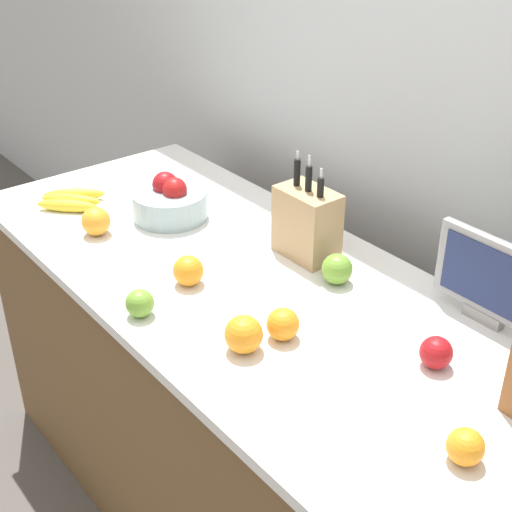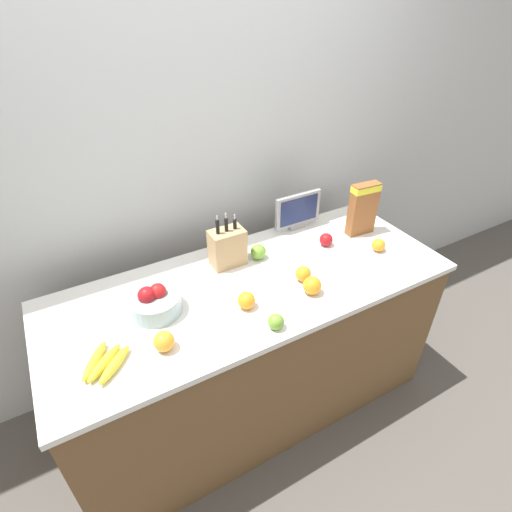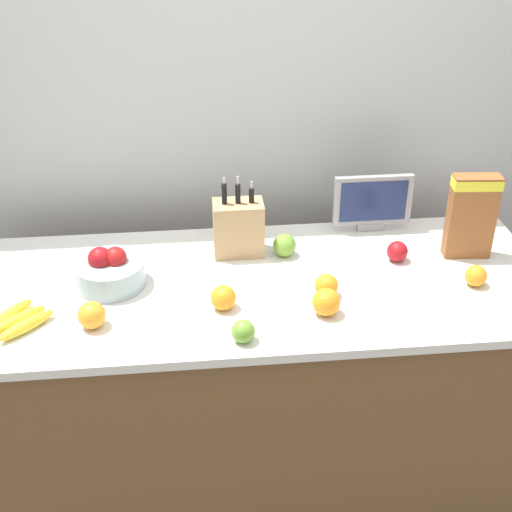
{
  "view_description": "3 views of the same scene",
  "coord_description": "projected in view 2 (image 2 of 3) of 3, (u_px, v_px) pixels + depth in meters",
  "views": [
    {
      "loc": [
        1.22,
        -0.98,
        1.88
      ],
      "look_at": [
        -0.06,
        0.04,
        0.95
      ],
      "focal_mm": 50.0,
      "sensor_mm": 36.0,
      "label": 1
    },
    {
      "loc": [
        -0.72,
        -1.31,
        2.11
      ],
      "look_at": [
        0.03,
        0.02,
        1.04
      ],
      "focal_mm": 28.0,
      "sensor_mm": 36.0,
      "label": 2
    },
    {
      "loc": [
        -0.19,
        -1.96,
        2.18
      ],
      "look_at": [
        0.01,
        0.04,
        0.99
      ],
      "focal_mm": 50.0,
      "sensor_mm": 36.0,
      "label": 3
    }
  ],
  "objects": [
    {
      "name": "orange_mid_right",
      "position": [
        303.0,
        274.0,
        1.91
      ],
      "size": [
        0.08,
        0.08,
        0.08
      ],
      "primitive_type": "sphere",
      "color": "orange",
      "rests_on": "counter"
    },
    {
      "name": "apple_middle",
      "position": [
        258.0,
        252.0,
        2.06
      ],
      "size": [
        0.08,
        0.08,
        0.08
      ],
      "primitive_type": "sphere",
      "color": "#6B9E33",
      "rests_on": "counter"
    },
    {
      "name": "fruit_bowl",
      "position": [
        155.0,
        302.0,
        1.72
      ],
      "size": [
        0.23,
        0.23,
        0.14
      ],
      "color": "#99B2B7",
      "rests_on": "counter"
    },
    {
      "name": "cereal_box",
      "position": [
        363.0,
        207.0,
        2.19
      ],
      "size": [
        0.17,
        0.08,
        0.3
      ],
      "rotation": [
        0.0,
        0.0,
        -0.09
      ],
      "color": "brown",
      "rests_on": "counter"
    },
    {
      "name": "banana_bunch",
      "position": [
        105.0,
        363.0,
        1.49
      ],
      "size": [
        0.22,
        0.23,
        0.04
      ],
      "rotation": [
        0.0,
        0.0,
        3.99
      ],
      "color": "yellow",
      "rests_on": "counter"
    },
    {
      "name": "apple_near_bananas",
      "position": [
        276.0,
        322.0,
        1.65
      ],
      "size": [
        0.07,
        0.07,
        0.07
      ],
      "primitive_type": "sphere",
      "color": "#6B9E33",
      "rests_on": "counter"
    },
    {
      "name": "orange_front_right",
      "position": [
        379.0,
        245.0,
        2.12
      ],
      "size": [
        0.07,
        0.07,
        0.07
      ],
      "primitive_type": "sphere",
      "color": "orange",
      "rests_on": "counter"
    },
    {
      "name": "orange_by_cereal",
      "position": [
        164.0,
        341.0,
        1.55
      ],
      "size": [
        0.08,
        0.08,
        0.08
      ],
      "primitive_type": "sphere",
      "color": "orange",
      "rests_on": "counter"
    },
    {
      "name": "apple_leftmost",
      "position": [
        326.0,
        240.0,
        2.16
      ],
      "size": [
        0.07,
        0.07,
        0.07
      ],
      "primitive_type": "sphere",
      "color": "#A31419",
      "rests_on": "counter"
    },
    {
      "name": "small_monitor",
      "position": [
        298.0,
        211.0,
        2.26
      ],
      "size": [
        0.29,
        0.03,
        0.22
      ],
      "color": "gray",
      "rests_on": "counter"
    },
    {
      "name": "knife_block",
      "position": [
        227.0,
        247.0,
        1.98
      ],
      "size": [
        0.17,
        0.11,
        0.29
      ],
      "color": "tan",
      "rests_on": "counter"
    },
    {
      "name": "counter",
      "position": [
        253.0,
        347.0,
        2.17
      ],
      "size": [
        1.96,
        0.77,
        0.91
      ],
      "color": "brown",
      "rests_on": "ground_plane"
    },
    {
      "name": "ground_plane",
      "position": [
        253.0,
        398.0,
        2.43
      ],
      "size": [
        14.0,
        14.0,
        0.0
      ],
      "primitive_type": "plane",
      "color": "#514C47"
    },
    {
      "name": "orange_front_center",
      "position": [
        312.0,
        285.0,
        1.83
      ],
      "size": [
        0.09,
        0.09,
        0.09
      ],
      "primitive_type": "sphere",
      "color": "orange",
      "rests_on": "counter"
    },
    {
      "name": "orange_near_bowl",
      "position": [
        246.0,
        300.0,
        1.75
      ],
      "size": [
        0.08,
        0.08,
        0.08
      ],
      "primitive_type": "sphere",
      "color": "orange",
      "rests_on": "counter"
    },
    {
      "name": "wall_back",
      "position": [
        198.0,
        163.0,
        2.12
      ],
      "size": [
        9.0,
        0.06,
        2.6
      ],
      "color": "silver",
      "rests_on": "ground_plane"
    }
  ]
}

